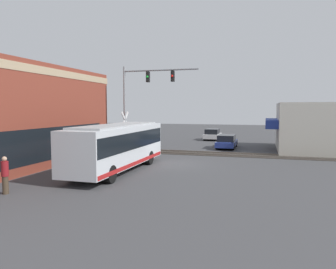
% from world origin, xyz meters
% --- Properties ---
extents(ground_plane, '(120.00, 120.00, 0.00)m').
position_xyz_m(ground_plane, '(0.00, 0.00, 0.00)').
color(ground_plane, '#424244').
extents(shop_building, '(9.72, 8.21, 4.58)m').
position_xyz_m(shop_building, '(11.27, -10.95, 2.30)').
color(shop_building, beige).
rests_on(shop_building, ground).
extents(city_bus, '(10.23, 2.59, 3.04)m').
position_xyz_m(city_bus, '(-3.61, 2.80, 1.68)').
color(city_bus, silver).
rests_on(city_bus, ground).
extents(traffic_signal_gantry, '(0.42, 6.70, 7.70)m').
position_xyz_m(traffic_signal_gantry, '(3.75, 3.87, 5.50)').
color(traffic_signal_gantry, gray).
rests_on(traffic_signal_gantry, ground).
extents(crossing_signal, '(1.41, 1.18, 3.81)m').
position_xyz_m(crossing_signal, '(3.06, 5.25, 2.30)').
color(crossing_signal, gray).
rests_on(crossing_signal, ground).
extents(rail_track_near, '(2.60, 60.00, 0.15)m').
position_xyz_m(rail_track_near, '(6.00, 0.00, 0.03)').
color(rail_track_near, '#332D28').
rests_on(rail_track_near, ground).
extents(parked_car_blue, '(4.81, 1.82, 1.39)m').
position_xyz_m(parked_car_blue, '(10.75, -2.60, 0.65)').
color(parked_car_blue, navy).
rests_on(parked_car_blue, ground).
extents(parked_car_white, '(4.28, 1.82, 1.43)m').
position_xyz_m(parked_car_white, '(19.25, 0.20, 0.66)').
color(parked_car_white, silver).
rests_on(parked_car_white, ground).
extents(pedestrian_by_lamp, '(0.34, 0.34, 1.81)m').
position_xyz_m(pedestrian_by_lamp, '(-10.38, 5.45, 0.93)').
color(pedestrian_by_lamp, '#473828').
rests_on(pedestrian_by_lamp, ground).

